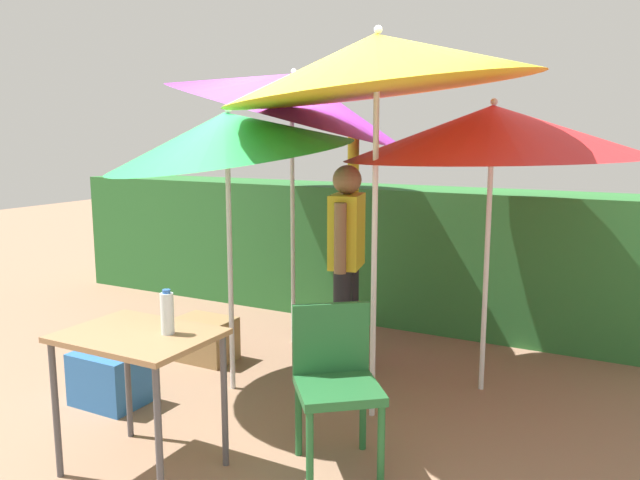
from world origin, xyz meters
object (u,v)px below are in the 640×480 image
at_px(umbrella_yellow, 493,132).
at_px(cooler_box, 109,378).
at_px(person_vendor, 347,252).
at_px(umbrella_rainbow, 377,63).
at_px(crate_cardboard, 206,339).
at_px(umbrella_navy, 228,135).
at_px(bottle_water, 167,313).
at_px(folding_table, 139,351).
at_px(chair_plastic, 335,376).
at_px(umbrella_orange, 293,95).

distance_m(umbrella_yellow, cooler_box, 3.11).
height_order(umbrella_yellow, person_vendor, umbrella_yellow).
bearing_deg(umbrella_rainbow, person_vendor, 127.37).
bearing_deg(crate_cardboard, umbrella_rainbow, -11.21).
bearing_deg(umbrella_yellow, crate_cardboard, -167.79).
height_order(umbrella_navy, bottle_water, umbrella_navy).
xyz_separation_m(umbrella_yellow, folding_table, (-1.36, -1.99, -1.15)).
height_order(person_vendor, folding_table, person_vendor).
bearing_deg(umbrella_navy, folding_table, -78.90).
bearing_deg(umbrella_yellow, folding_table, -124.26).
bearing_deg(folding_table, bottle_water, 22.31).
bearing_deg(bottle_water, umbrella_rainbow, 59.17).
height_order(umbrella_rainbow, chair_plastic, umbrella_rainbow).
distance_m(umbrella_rainbow, bottle_water, 1.90).
bearing_deg(bottle_water, chair_plastic, 35.01).
bearing_deg(umbrella_navy, cooler_box, -135.10).
distance_m(umbrella_yellow, umbrella_navy, 1.80).
bearing_deg(folding_table, person_vendor, 80.64).
height_order(folding_table, bottle_water, bottle_water).
xyz_separation_m(umbrella_rainbow, folding_table, (-0.84, -1.21, -1.56)).
height_order(umbrella_yellow, folding_table, umbrella_yellow).
xyz_separation_m(umbrella_orange, chair_plastic, (1.27, -1.72, -1.64)).
height_order(umbrella_yellow, chair_plastic, umbrella_yellow).
bearing_deg(umbrella_yellow, bottle_water, -121.96).
height_order(person_vendor, cooler_box, person_vendor).
relative_size(umbrella_rainbow, crate_cardboard, 5.56).
bearing_deg(bottle_water, crate_cardboard, 122.46).
height_order(umbrella_rainbow, folding_table, umbrella_rainbow).
height_order(umbrella_navy, crate_cardboard, umbrella_navy).
xyz_separation_m(umbrella_rainbow, person_vendor, (-0.53, 0.69, -1.31)).
height_order(umbrella_yellow, cooler_box, umbrella_yellow).
bearing_deg(umbrella_navy, umbrella_rainbow, 3.61).
bearing_deg(cooler_box, umbrella_yellow, 33.60).
bearing_deg(person_vendor, folding_table, -99.36).
bearing_deg(crate_cardboard, umbrella_navy, -34.87).
bearing_deg(bottle_water, person_vendor, 85.03).
distance_m(person_vendor, crate_cardboard, 1.38).
height_order(umbrella_orange, crate_cardboard, umbrella_orange).
height_order(umbrella_orange, bottle_water, umbrella_orange).
distance_m(umbrella_yellow, folding_table, 2.67).
bearing_deg(crate_cardboard, umbrella_orange, 62.78).
bearing_deg(umbrella_navy, person_vendor, 54.56).
xyz_separation_m(person_vendor, crate_cardboard, (-1.09, -0.37, -0.76)).
bearing_deg(chair_plastic, cooler_box, -178.86).
bearing_deg(umbrella_rainbow, umbrella_navy, -176.39).
distance_m(umbrella_navy, chair_plastic, 1.81).
distance_m(cooler_box, crate_cardboard, 0.99).
relative_size(person_vendor, bottle_water, 7.83).
distance_m(crate_cardboard, bottle_water, 1.89).
distance_m(umbrella_rainbow, person_vendor, 1.57).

